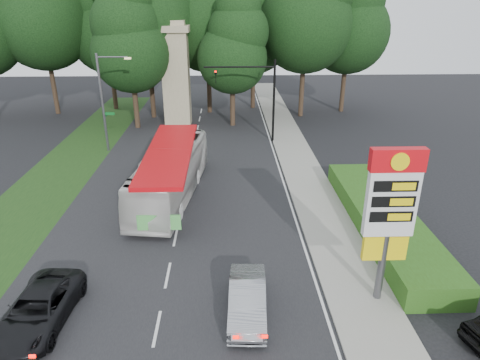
{
  "coord_description": "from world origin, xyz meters",
  "views": [
    {
      "loc": [
        2.81,
        -12.71,
        11.95
      ],
      "look_at": [
        3.59,
        10.11,
        2.2
      ],
      "focal_mm": 32.0,
      "sensor_mm": 36.0,
      "label": 1
    }
  ],
  "objects_px": {
    "streetlight_signs": "(105,99)",
    "monument": "(176,74)",
    "sedan_silver": "(247,299)",
    "suv_charcoal": "(38,309)",
    "transit_bus": "(171,174)",
    "gas_station_pylon": "(391,207)",
    "traffic_signal_mast": "(259,90)"
  },
  "relations": [
    {
      "from": "gas_station_pylon",
      "to": "monument",
      "type": "distance_m",
      "value": 30.17
    },
    {
      "from": "streetlight_signs",
      "to": "transit_bus",
      "type": "bearing_deg",
      "value": -56.24
    },
    {
      "from": "streetlight_signs",
      "to": "suv_charcoal",
      "type": "height_order",
      "value": "streetlight_signs"
    },
    {
      "from": "streetlight_signs",
      "to": "traffic_signal_mast",
      "type": "bearing_deg",
      "value": 8.92
    },
    {
      "from": "suv_charcoal",
      "to": "traffic_signal_mast",
      "type": "bearing_deg",
      "value": 69.68
    },
    {
      "from": "gas_station_pylon",
      "to": "suv_charcoal",
      "type": "relative_size",
      "value": 1.39
    },
    {
      "from": "streetlight_signs",
      "to": "monument",
      "type": "distance_m",
      "value": 9.44
    },
    {
      "from": "gas_station_pylon",
      "to": "streetlight_signs",
      "type": "xyz_separation_m",
      "value": [
        -16.19,
        20.01,
        -0.01
      ]
    },
    {
      "from": "streetlight_signs",
      "to": "monument",
      "type": "bearing_deg",
      "value": 58.03
    },
    {
      "from": "monument",
      "to": "suv_charcoal",
      "type": "distance_m",
      "value": 29.46
    },
    {
      "from": "streetlight_signs",
      "to": "sedan_silver",
      "type": "distance_m",
      "value": 23.56
    },
    {
      "from": "traffic_signal_mast",
      "to": "suv_charcoal",
      "type": "height_order",
      "value": "traffic_signal_mast"
    },
    {
      "from": "monument",
      "to": "transit_bus",
      "type": "bearing_deg",
      "value": -85.87
    },
    {
      "from": "suv_charcoal",
      "to": "sedan_silver",
      "type": "bearing_deg",
      "value": 5.91
    },
    {
      "from": "transit_bus",
      "to": "sedan_silver",
      "type": "distance_m",
      "value": 12.21
    },
    {
      "from": "suv_charcoal",
      "to": "gas_station_pylon",
      "type": "bearing_deg",
      "value": 7.99
    },
    {
      "from": "traffic_signal_mast",
      "to": "monument",
      "type": "distance_m",
      "value": 9.76
    },
    {
      "from": "gas_station_pylon",
      "to": "suv_charcoal",
      "type": "xyz_separation_m",
      "value": [
        -13.86,
        -0.99,
        -3.76
      ]
    },
    {
      "from": "monument",
      "to": "suv_charcoal",
      "type": "xyz_separation_m",
      "value": [
        -2.66,
        -29.0,
        -4.42
      ]
    },
    {
      "from": "traffic_signal_mast",
      "to": "streetlight_signs",
      "type": "relative_size",
      "value": 0.9
    },
    {
      "from": "traffic_signal_mast",
      "to": "streetlight_signs",
      "type": "xyz_separation_m",
      "value": [
        -12.67,
        -1.99,
        -0.23
      ]
    },
    {
      "from": "gas_station_pylon",
      "to": "streetlight_signs",
      "type": "bearing_deg",
      "value": 128.96
    },
    {
      "from": "sedan_silver",
      "to": "suv_charcoal",
      "type": "xyz_separation_m",
      "value": [
        -8.24,
        -0.29,
        -0.02
      ]
    },
    {
      "from": "gas_station_pylon",
      "to": "transit_bus",
      "type": "bearing_deg",
      "value": 132.96
    },
    {
      "from": "monument",
      "to": "transit_bus",
      "type": "height_order",
      "value": "monument"
    },
    {
      "from": "streetlight_signs",
      "to": "transit_bus",
      "type": "distance_m",
      "value": 11.58
    },
    {
      "from": "streetlight_signs",
      "to": "monument",
      "type": "xyz_separation_m",
      "value": [
        4.99,
        7.99,
        0.67
      ]
    },
    {
      "from": "streetlight_signs",
      "to": "gas_station_pylon",
      "type": "bearing_deg",
      "value": -51.04
    },
    {
      "from": "streetlight_signs",
      "to": "monument",
      "type": "relative_size",
      "value": 0.8
    },
    {
      "from": "streetlight_signs",
      "to": "suv_charcoal",
      "type": "xyz_separation_m",
      "value": [
        2.33,
        -21.01,
        -3.76
      ]
    },
    {
      "from": "sedan_silver",
      "to": "monument",
      "type": "bearing_deg",
      "value": 104.02
    },
    {
      "from": "sedan_silver",
      "to": "transit_bus",
      "type": "bearing_deg",
      "value": 113.85
    }
  ]
}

